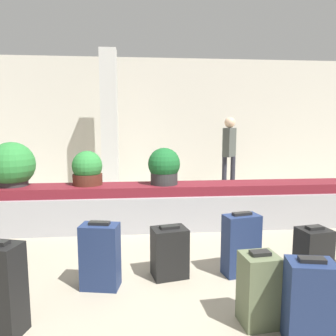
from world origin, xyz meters
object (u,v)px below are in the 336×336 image
object	(u,v)px
potted_plant_1	(87,169)
potted_plant_2	(164,167)
suitcase_0	(100,256)
suitcase_2	(241,244)
suitcase_4	(309,303)
potted_plant_0	(12,166)
pillar	(110,123)
suitcase_1	(169,252)
suitcase_7	(259,289)
suitcase_5	(313,257)
traveler_0	(229,147)
suitcase_3	(0,289)

from	to	relation	value
potted_plant_1	potted_plant_2	world-z (taller)	potted_plant_2
suitcase_0	suitcase_2	distance (m)	1.46
suitcase_4	potted_plant_0	xyz separation A→B (m)	(-3.06, 2.93, 0.65)
potted_plant_1	pillar	bearing A→B (deg)	86.45
pillar	suitcase_1	size ratio (longest dim) A/B	5.80
suitcase_7	potted_plant_2	distance (m)	2.71
suitcase_5	potted_plant_2	distance (m)	2.47
suitcase_0	traveler_0	bearing A→B (deg)	70.53
pillar	traveler_0	distance (m)	2.78
suitcase_1	potted_plant_0	size ratio (longest dim) A/B	0.83
suitcase_4	traveler_0	bearing A→B (deg)	91.48
potted_plant_1	suitcase_7	bearing A→B (deg)	-57.31
pillar	suitcase_5	world-z (taller)	pillar
pillar	suitcase_7	world-z (taller)	pillar
suitcase_3	potted_plant_1	xyz separation A→B (m)	(0.30, 2.57, 0.55)
suitcase_3	suitcase_4	size ratio (longest dim) A/B	1.12
potted_plant_0	suitcase_4	bearing A→B (deg)	-43.73
suitcase_3	potted_plant_2	bearing A→B (deg)	76.99
suitcase_0	suitcase_4	bearing A→B (deg)	-21.22
suitcase_2	potted_plant_2	xyz separation A→B (m)	(-0.67, 1.70, 0.61)
pillar	potted_plant_2	size ratio (longest dim) A/B	5.71
suitcase_2	potted_plant_2	bearing A→B (deg)	99.44
pillar	suitcase_0	bearing A→B (deg)	-87.04
suitcase_2	potted_plant_0	world-z (taller)	potted_plant_0
suitcase_2	traveler_0	bearing A→B (deg)	63.78
potted_plant_0	traveler_0	bearing A→B (deg)	30.35
suitcase_2	suitcase_4	world-z (taller)	suitcase_2
pillar	potted_plant_1	bearing A→B (deg)	-93.55
suitcase_0	potted_plant_2	distance (m)	2.11
pillar	suitcase_3	bearing A→B (deg)	-95.10
potted_plant_0	suitcase_5	bearing A→B (deg)	-30.20
pillar	suitcase_0	world-z (taller)	pillar
suitcase_3	suitcase_7	distance (m)	2.00
traveler_0	suitcase_3	bearing A→B (deg)	12.31
suitcase_4	suitcase_5	size ratio (longest dim) A/B	1.10
potted_plant_1	suitcase_0	bearing A→B (deg)	-78.77
suitcase_0	suitcase_4	distance (m)	1.87
suitcase_2	suitcase_5	world-z (taller)	suitcase_2
suitcase_3	suitcase_5	xyz separation A→B (m)	(2.77, 0.50, -0.07)
suitcase_4	potted_plant_2	xyz separation A→B (m)	(-0.80, 2.85, 0.62)
suitcase_1	suitcase_5	bearing A→B (deg)	-23.82
suitcase_2	suitcase_3	world-z (taller)	suitcase_3
suitcase_1	potted_plant_1	world-z (taller)	potted_plant_1
suitcase_2	traveler_0	size ratio (longest dim) A/B	0.39
suitcase_0	suitcase_3	size ratio (longest dim) A/B	0.90
suitcase_1	suitcase_3	world-z (taller)	suitcase_3
pillar	suitcase_1	world-z (taller)	pillar
suitcase_5	pillar	bearing A→B (deg)	108.00
suitcase_0	suitcase_1	bearing A→B (deg)	24.65
suitcase_4	suitcase_7	world-z (taller)	suitcase_4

